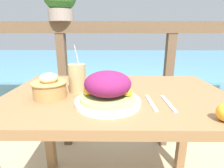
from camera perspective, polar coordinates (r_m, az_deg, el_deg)
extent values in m
cube|color=olive|center=(0.90, 1.64, -4.05)|extent=(1.12, 0.72, 0.04)
cube|color=olive|center=(1.42, -20.00, -13.61)|extent=(0.06, 0.06, 0.70)
cube|color=olive|center=(1.43, 22.34, -13.60)|extent=(0.06, 0.06, 0.70)
cube|color=brown|center=(1.48, 1.29, 18.00)|extent=(2.80, 0.08, 0.09)
cube|color=brown|center=(1.62, -15.13, -2.89)|extent=(0.07, 0.07, 1.03)
cube|color=brown|center=(1.63, 17.36, -2.96)|extent=(0.07, 0.07, 1.03)
cube|color=teal|center=(4.05, 0.79, 4.99)|extent=(12.00, 4.00, 0.47)
cylinder|color=white|center=(0.75, -1.36, -5.81)|extent=(0.28, 0.28, 0.02)
cylinder|color=#A8C66B|center=(0.75, -1.37, -4.45)|extent=(0.24, 0.24, 0.02)
ellipsoid|color=#72194C|center=(0.73, -1.40, 0.12)|extent=(0.20, 0.20, 0.11)
sphere|color=#F9A328|center=(0.73, 5.15, -2.57)|extent=(0.04, 0.04, 0.04)
sphere|color=#F9A328|center=(0.75, -7.82, -2.23)|extent=(0.04, 0.04, 0.04)
cylinder|color=tan|center=(0.91, -11.29, 1.90)|extent=(0.09, 0.09, 0.14)
cylinder|color=white|center=(0.89, -10.74, 5.99)|extent=(0.02, 0.09, 0.21)
cylinder|color=#AD7F47|center=(0.87, -19.63, -1.75)|extent=(0.15, 0.15, 0.08)
torus|color=#AD7F47|center=(0.86, -19.84, 0.44)|extent=(0.16, 0.16, 0.01)
ellipsoid|color=#DBB77A|center=(0.85, -19.98, 1.77)|extent=(0.08, 0.08, 0.05)
cylinder|color=gray|center=(1.54, -16.28, 20.67)|extent=(0.19, 0.19, 0.09)
cube|color=silver|center=(0.78, 12.59, -5.92)|extent=(0.02, 0.18, 0.00)
cube|color=silver|center=(0.80, 17.83, -5.93)|extent=(0.02, 0.18, 0.00)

